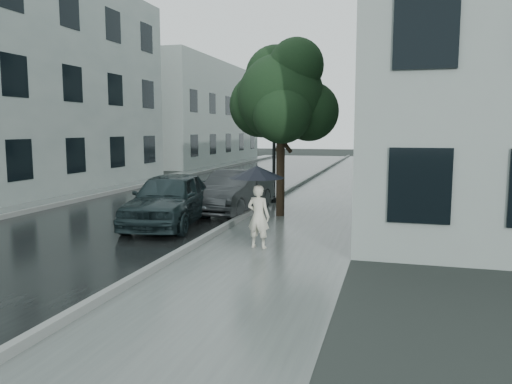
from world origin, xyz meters
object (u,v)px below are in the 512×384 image
(street_tree, at_px, (282,97))
(car_near, at_px, (170,199))
(car_far, at_px, (234,191))
(pedestrian, at_px, (258,216))
(lamp_post, at_px, (270,124))

(street_tree, height_order, car_near, street_tree)
(street_tree, xyz_separation_m, car_far, (-1.60, 0.18, -3.02))
(car_far, bearing_deg, car_near, -107.56)
(street_tree, height_order, car_far, street_tree)
(pedestrian, bearing_deg, car_near, -23.22)
(street_tree, height_order, lamp_post, street_tree)
(lamp_post, relative_size, car_near, 1.14)
(lamp_post, distance_m, car_near, 5.75)
(street_tree, distance_m, car_near, 4.67)
(street_tree, relative_size, car_near, 1.23)
(pedestrian, relative_size, car_near, 0.33)
(lamp_post, xyz_separation_m, car_far, (-0.60, -2.44, -2.20))
(lamp_post, bearing_deg, street_tree, -53.11)
(car_near, relative_size, car_far, 1.07)
(car_near, bearing_deg, car_far, 60.90)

